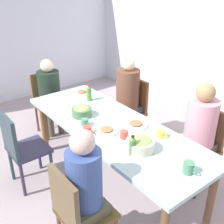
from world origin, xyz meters
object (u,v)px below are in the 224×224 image
(chair_0, at_px, (21,146))
(bowl_0, at_px, (140,144))
(chair_3, at_px, (132,107))
(dining_table, at_px, (112,131))
(bottle_1, at_px, (89,93))
(cup_1, at_px, (88,130))
(person_4, at_px, (200,128))
(cup_2, at_px, (124,135))
(bottle_0, at_px, (132,146))
(cup_0, at_px, (85,122))
(chair_4, at_px, (202,143))
(person_1, at_px, (86,186))
(cup_3, at_px, (161,134))
(cup_4, at_px, (189,168))
(plate_1, at_px, (82,92))
(plate_0, at_px, (106,130))
(bowl_1, at_px, (82,111))
(person_3, at_px, (127,94))
(chair_1, at_px, (77,211))
(plate_2, at_px, (136,124))
(chair_2, at_px, (48,99))
(person_2, at_px, (50,91))

(chair_0, xyz_separation_m, bowl_0, (1.09, 0.71, 0.30))
(chair_0, relative_size, chair_3, 1.00)
(dining_table, height_order, bottle_1, bottle_1)
(bowl_0, distance_m, cup_1, 0.56)
(person_4, height_order, cup_2, person_4)
(bottle_0, bearing_deg, bowl_0, 94.65)
(bottle_0, bearing_deg, cup_1, -167.48)
(person_4, height_order, cup_0, person_4)
(chair_4, relative_size, bottle_0, 4.85)
(chair_0, bearing_deg, cup_2, 40.33)
(person_1, bearing_deg, chair_3, 127.82)
(cup_3, bearing_deg, cup_4, -24.02)
(plate_1, distance_m, cup_1, 1.05)
(plate_0, height_order, cup_0, cup_0)
(cup_0, relative_size, cup_3, 0.96)
(cup_1, bearing_deg, bowl_1, 155.76)
(chair_4, bearing_deg, person_3, -175.54)
(cup_3, bearing_deg, chair_4, 80.10)
(person_3, height_order, plate_0, person_3)
(chair_3, distance_m, plate_0, 1.15)
(person_1, height_order, person_4, person_4)
(chair_1, relative_size, cup_3, 7.60)
(bottle_1, bearing_deg, cup_3, 3.12)
(chair_3, height_order, bowl_1, chair_3)
(plate_1, relative_size, cup_0, 1.89)
(chair_4, xyz_separation_m, bottle_0, (-0.06, -0.97, 0.33))
(chair_1, distance_m, person_3, 1.90)
(person_1, height_order, cup_2, person_1)
(chair_1, bearing_deg, plate_1, 146.26)
(cup_2, bearing_deg, cup_1, -140.37)
(chair_3, distance_m, bowl_1, 0.99)
(plate_2, height_order, bottle_0, bottle_0)
(chair_4, height_order, bowl_0, chair_4)
(chair_0, xyz_separation_m, cup_0, (0.41, 0.56, 0.28))
(chair_2, bearing_deg, cup_4, -0.02)
(bowl_0, xyz_separation_m, cup_2, (-0.24, 0.01, -0.02))
(chair_2, relative_size, cup_4, 7.23)
(chair_0, relative_size, bowl_0, 3.54)
(chair_1, bearing_deg, bowl_0, 95.16)
(person_2, relative_size, person_3, 0.92)
(person_3, height_order, plate_1, person_3)
(dining_table, distance_m, plate_2, 0.26)
(plate_0, bearing_deg, bowl_1, -179.29)
(chair_1, relative_size, cup_4, 7.23)
(bottle_0, bearing_deg, cup_4, 21.29)
(cup_2, bearing_deg, bottle_0, -25.16)
(plate_0, bearing_deg, chair_4, 61.15)
(bottle_1, bearing_deg, plate_0, -21.21)
(bowl_1, height_order, cup_1, bowl_1)
(cup_4, bearing_deg, dining_table, 179.94)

